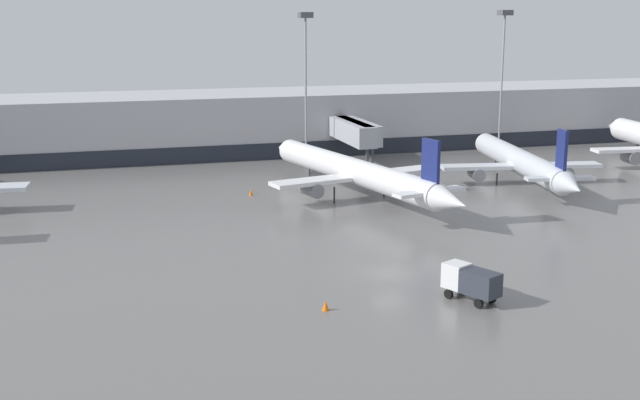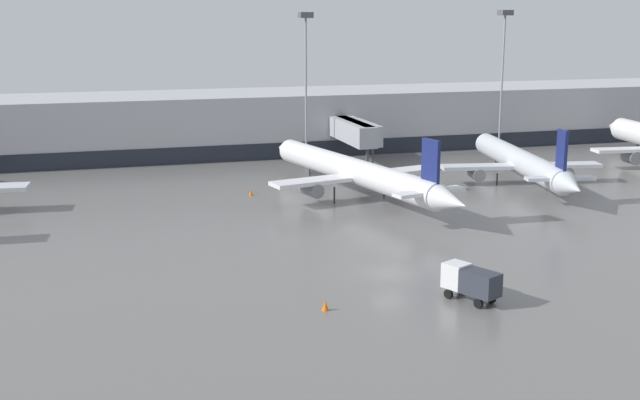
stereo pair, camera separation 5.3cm
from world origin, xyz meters
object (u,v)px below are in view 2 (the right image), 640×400
at_px(parked_jet_0, 521,162).
at_px(apron_light_mast_2, 504,43).
at_px(traffic_cone_4, 325,305).
at_px(parked_jet_2, 356,172).
at_px(apron_light_mast_4, 306,46).
at_px(service_truck_2, 471,281).
at_px(traffic_cone_1, 251,192).

xyz_separation_m(parked_jet_0, apron_light_mast_2, (9.57, 23.08, 13.65)).
height_order(traffic_cone_4, apron_light_mast_2, apron_light_mast_2).
bearing_deg(parked_jet_0, parked_jet_2, 106.06).
bearing_deg(apron_light_mast_4, parked_jet_2, -92.39).
xyz_separation_m(apron_light_mast_2, apron_light_mast_4, (-30.86, -0.22, -0.23)).
bearing_deg(parked_jet_0, traffic_cone_4, 144.77).
relative_size(traffic_cone_4, apron_light_mast_4, 0.04).
distance_m(service_truck_2, apron_light_mast_4, 61.12).
relative_size(parked_jet_2, traffic_cone_1, 51.91).
xyz_separation_m(parked_jet_0, traffic_cone_1, (-33.41, 2.86, -2.35)).
bearing_deg(apron_light_mast_4, apron_light_mast_2, 0.42).
xyz_separation_m(service_truck_2, traffic_cone_4, (-10.72, 1.11, -1.18)).
bearing_deg(traffic_cone_4, service_truck_2, -5.90).
bearing_deg(traffic_cone_4, apron_light_mast_4, 75.97).
bearing_deg(traffic_cone_4, parked_jet_2, 67.77).
height_order(parked_jet_2, service_truck_2, parked_jet_2).
bearing_deg(traffic_cone_4, apron_light_mast_2, 52.12).
relative_size(service_truck_2, apron_light_mast_2, 0.22).
height_order(parked_jet_0, service_truck_2, parked_jet_0).
bearing_deg(apron_light_mast_2, apron_light_mast_4, -179.58).
xyz_separation_m(traffic_cone_1, traffic_cone_4, (-2.40, -38.13, -0.01)).
xyz_separation_m(traffic_cone_4, apron_light_mast_2, (45.39, 58.35, 16.01)).
bearing_deg(apron_light_mast_4, traffic_cone_4, -104.03).
distance_m(parked_jet_0, service_truck_2, 44.21).
distance_m(traffic_cone_1, apron_light_mast_2, 50.12).
bearing_deg(service_truck_2, parked_jet_0, -60.48).
bearing_deg(traffic_cone_1, parked_jet_0, -4.89).
xyz_separation_m(parked_jet_0, traffic_cone_4, (-35.81, -35.27, -2.35)).
bearing_deg(apron_light_mast_4, parked_jet_0, -47.04).
distance_m(parked_jet_0, parked_jet_2, 22.45).
height_order(parked_jet_0, parked_jet_2, parked_jet_2).
height_order(parked_jet_0, traffic_cone_1, parked_jet_0).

